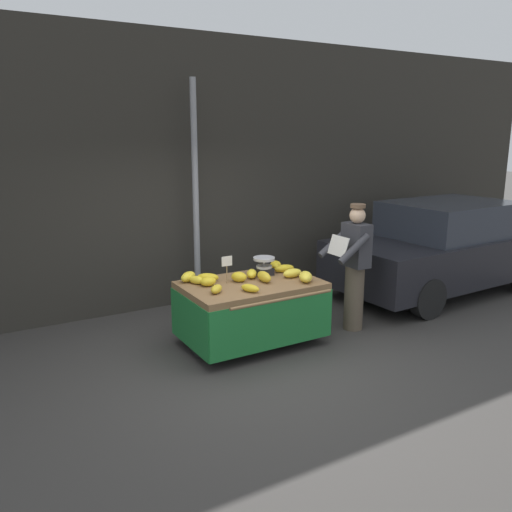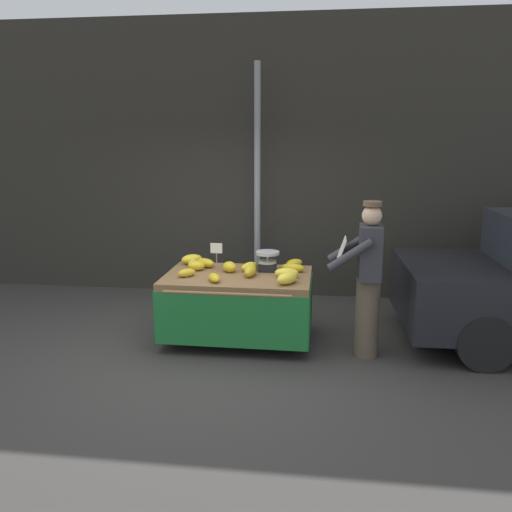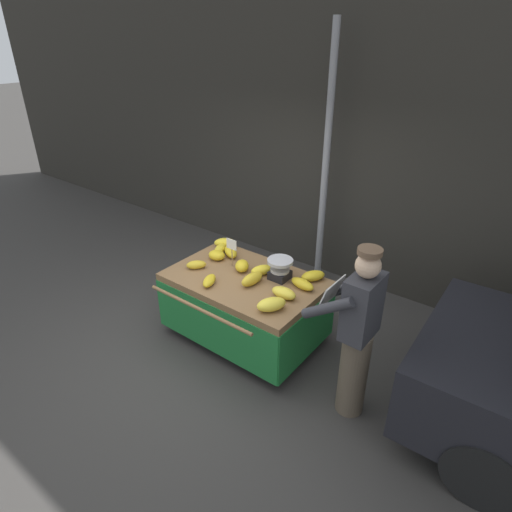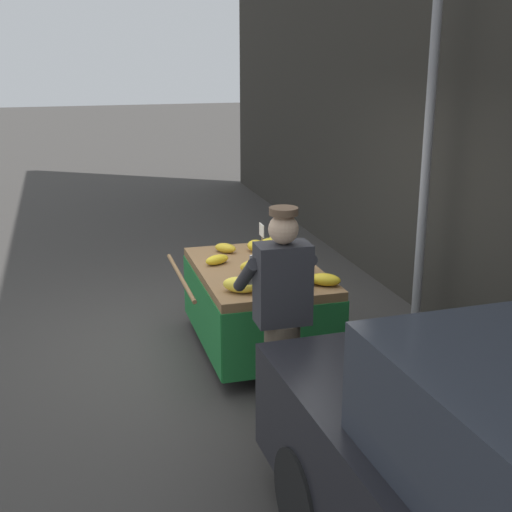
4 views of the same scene
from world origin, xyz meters
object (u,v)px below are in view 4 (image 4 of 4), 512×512
at_px(banana_bunch_3, 217,260).
at_px(banana_bunch_10, 274,247).
at_px(price_sign, 262,234).
at_px(banana_bunch_7, 269,282).
at_px(street_pole, 426,166).
at_px(weighing_scale, 292,264).
at_px(banana_cart, 258,290).
at_px(banana_bunch_1, 280,264).
at_px(vendor_person, 282,322).
at_px(banana_bunch_5, 301,282).
at_px(banana_bunch_6, 240,285).
at_px(banana_bunch_11, 256,246).
at_px(banana_bunch_8, 225,248).
at_px(banana_bunch_4, 269,243).
at_px(banana_bunch_12, 325,280).
at_px(banana_bunch_9, 281,240).
at_px(banana_bunch_0, 256,267).
at_px(banana_bunch_2, 265,257).

relative_size(banana_bunch_3, banana_bunch_10, 0.90).
bearing_deg(price_sign, banana_bunch_7, -12.34).
height_order(street_pole, banana_bunch_3, street_pole).
relative_size(weighing_scale, banana_bunch_7, 1.03).
bearing_deg(banana_cart, banana_bunch_10, 146.53).
xyz_separation_m(banana_bunch_1, vendor_person, (1.34, -0.42, 0.01)).
bearing_deg(street_pole, banana_bunch_5, -67.19).
bearing_deg(banana_bunch_6, street_pole, 106.49).
bearing_deg(banana_bunch_11, banana_bunch_10, 66.42).
bearing_deg(banana_bunch_8, banana_bunch_5, 17.64).
height_order(street_pole, banana_bunch_11, street_pole).
relative_size(price_sign, vendor_person, 0.20).
bearing_deg(banana_bunch_7, banana_bunch_5, 79.44).
height_order(banana_bunch_4, banana_bunch_10, banana_bunch_10).
bearing_deg(banana_bunch_6, banana_bunch_10, 149.39).
bearing_deg(banana_bunch_12, banana_bunch_10, -173.89).
distance_m(banana_bunch_3, banana_bunch_11, 0.57).
height_order(weighing_scale, vendor_person, vendor_person).
relative_size(weighing_scale, banana_bunch_8, 1.25).
height_order(banana_bunch_3, banana_bunch_9, banana_bunch_9).
height_order(price_sign, banana_bunch_8, price_sign).
height_order(banana_cart, banana_bunch_8, banana_bunch_8).
xyz_separation_m(banana_bunch_1, banana_bunch_3, (-0.32, -0.52, -0.01)).
bearing_deg(banana_bunch_12, price_sign, -161.70).
height_order(banana_cart, banana_bunch_7, banana_bunch_7).
distance_m(banana_bunch_4, banana_bunch_5, 1.23).
relative_size(banana_bunch_5, banana_bunch_12, 1.05).
xyz_separation_m(banana_bunch_9, banana_bunch_11, (0.13, -0.30, -0.01)).
relative_size(banana_bunch_10, vendor_person, 0.16).
relative_size(banana_bunch_9, vendor_person, 0.16).
distance_m(banana_cart, banana_bunch_5, 0.70).
bearing_deg(banana_bunch_7, banana_bunch_11, 169.65).
bearing_deg(banana_bunch_6, banana_bunch_8, 172.71).
distance_m(banana_bunch_0, banana_bunch_4, 0.84).
xyz_separation_m(weighing_scale, banana_bunch_5, (0.30, -0.02, -0.07)).
distance_m(street_pole, banana_bunch_12, 1.60).
distance_m(banana_cart, banana_bunch_4, 0.73).
bearing_deg(banana_bunch_4, street_pole, 65.33).
xyz_separation_m(banana_bunch_6, vendor_person, (0.86, 0.08, -0.00)).
xyz_separation_m(price_sign, banana_bunch_7, (0.84, -0.18, -0.19)).
relative_size(banana_bunch_2, banana_bunch_10, 0.74).
xyz_separation_m(street_pole, banana_bunch_3, (-0.22, -1.98, -0.83)).
bearing_deg(banana_bunch_9, banana_bunch_3, -59.69).
height_order(price_sign, banana_bunch_5, price_sign).
relative_size(banana_bunch_1, banana_bunch_11, 1.28).
relative_size(banana_bunch_0, banana_bunch_3, 1.20).
bearing_deg(banana_bunch_0, banana_bunch_2, 149.41).
xyz_separation_m(banana_bunch_4, banana_bunch_8, (0.05, -0.46, -0.00)).
bearing_deg(banana_bunch_4, banana_bunch_12, 5.79).
bearing_deg(banana_bunch_5, banana_bunch_4, 176.06).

